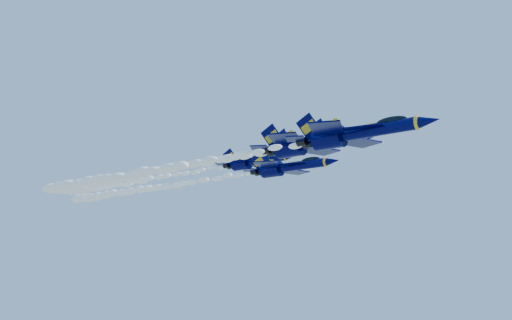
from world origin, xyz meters
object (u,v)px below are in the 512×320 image
Objects in this scene: jet_fourth at (255,161)px; jet_third at (288,167)px; jet_lead at (355,133)px; jet_second at (313,143)px.

jet_third is at bearing -28.18° from jet_fourth.
jet_second reaches higher than jet_lead.
jet_fourth is at bearing 141.64° from jet_lead.
jet_lead is 0.88× the size of jet_second.
jet_second is 16.84m from jet_third.
jet_second is 30.16m from jet_fourth.
jet_third is at bearing 137.15° from jet_lead.
jet_lead is 0.98× the size of jet_fourth.
jet_second is at bearing -45.39° from jet_third.
jet_lead is at bearing -42.85° from jet_third.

